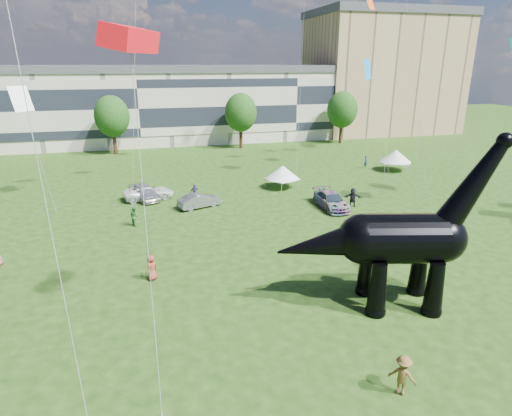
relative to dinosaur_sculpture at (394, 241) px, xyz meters
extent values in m
plane|color=#16330C|center=(-5.51, -3.37, -3.94)|extent=(220.00, 220.00, 0.00)
cube|color=beige|center=(-13.51, 58.63, 2.06)|extent=(78.00, 11.00, 12.00)
cube|color=tan|center=(34.49, 61.63, 7.06)|extent=(28.00, 18.00, 22.00)
cylinder|color=#382314|center=(-17.51, 49.63, -2.34)|extent=(0.56, 0.56, 3.20)
ellipsoid|color=#14380F|center=(-17.51, 49.63, 2.38)|extent=(5.20, 5.20, 6.24)
cylinder|color=#382314|center=(2.49, 49.63, -2.34)|extent=(0.56, 0.56, 3.20)
ellipsoid|color=#14380F|center=(2.49, 49.63, 2.38)|extent=(5.20, 5.20, 6.24)
cylinder|color=#382314|center=(20.49, 49.63, -2.34)|extent=(0.56, 0.56, 3.20)
ellipsoid|color=#14380F|center=(20.49, 49.63, 2.38)|extent=(5.20, 5.20, 6.24)
cone|color=black|center=(-1.27, -0.88, -2.36)|extent=(1.32, 1.32, 3.17)
sphere|color=black|center=(-1.27, -0.88, -3.75)|extent=(1.16, 1.16, 1.16)
cone|color=black|center=(-0.71, 1.37, -2.36)|extent=(1.32, 1.32, 3.17)
sphere|color=black|center=(-0.71, 1.37, -3.75)|extent=(1.16, 1.16, 1.16)
cone|color=black|center=(1.81, -1.65, -2.36)|extent=(1.32, 1.32, 3.17)
sphere|color=black|center=(1.81, -1.65, -3.75)|extent=(1.16, 1.16, 1.16)
cone|color=black|center=(2.37, 0.61, -2.36)|extent=(1.32, 1.32, 3.17)
sphere|color=black|center=(2.37, 0.61, -3.75)|extent=(1.16, 1.16, 1.16)
cylinder|color=black|center=(0.44, -0.11, 0.18)|extent=(5.00, 3.84, 2.85)
sphere|color=black|center=(-1.71, 0.42, 0.18)|extent=(2.85, 2.85, 2.85)
sphere|color=black|center=(2.60, -0.64, 0.18)|extent=(2.75, 2.75, 2.75)
cone|color=black|center=(3.85, -0.95, 3.24)|extent=(4.25, 2.50, 5.60)
sphere|color=black|center=(5.11, -1.26, 5.67)|extent=(0.89, 0.89, 0.89)
cylinder|color=black|center=(5.41, -1.34, 5.61)|extent=(0.83, 0.63, 0.47)
cone|color=black|center=(-3.83, 0.95, -0.17)|extent=(5.96, 3.50, 3.10)
imported|color=silver|center=(-13.55, 24.45, -3.11)|extent=(3.67, 5.25, 1.66)
imported|color=gray|center=(-8.36, 20.44, -3.25)|extent=(4.48, 2.79, 1.39)
imported|color=white|center=(-13.07, 24.48, -3.24)|extent=(5.38, 3.07, 1.42)
imported|color=#595960|center=(4.02, 16.96, -3.18)|extent=(2.18, 5.30, 1.54)
cube|color=white|center=(1.65, 24.96, -2.87)|extent=(3.88, 3.88, 0.12)
cone|color=white|center=(1.65, 24.96, -2.09)|extent=(4.91, 4.91, 1.46)
cylinder|color=#999999|center=(0.97, 23.15, -3.41)|extent=(0.06, 0.06, 1.07)
cylinder|color=#999999|center=(3.46, 24.29, -3.41)|extent=(0.06, 0.06, 1.07)
cylinder|color=#999999|center=(-0.16, 25.64, -3.41)|extent=(0.06, 0.06, 1.07)
cylinder|color=#999999|center=(2.33, 26.77, -3.41)|extent=(0.06, 0.06, 1.07)
cube|color=silver|center=(18.52, 29.03, -2.79)|extent=(4.13, 4.13, 0.13)
cone|color=silver|center=(18.52, 29.03, -1.96)|extent=(5.23, 5.23, 1.57)
cylinder|color=#999999|center=(16.59, 28.27, -3.37)|extent=(0.06, 0.06, 1.15)
cylinder|color=#999999|center=(19.27, 27.11, -3.37)|extent=(0.06, 0.06, 1.15)
cylinder|color=#999999|center=(17.76, 30.96, -3.37)|extent=(0.06, 0.06, 1.15)
cylinder|color=#999999|center=(20.44, 29.79, -3.37)|extent=(0.06, 0.06, 1.15)
imported|color=#412B62|center=(-8.47, 23.13, -3.12)|extent=(1.00, 0.51, 1.64)
imported|color=#2D5270|center=(15.50, 31.27, -3.09)|extent=(0.50, 0.68, 1.71)
imported|color=#9C3627|center=(-13.33, 6.46, -3.08)|extent=(1.01, 0.95, 1.73)
imported|color=#2D6D2B|center=(-14.46, 16.94, -3.10)|extent=(0.93, 1.02, 1.70)
imported|color=brown|center=(-3.34, -6.66, -3.02)|extent=(1.34, 1.33, 1.85)
imported|color=black|center=(6.27, 16.86, -3.00)|extent=(1.84, 1.22, 1.90)
imported|color=olive|center=(4.36, 9.51, -3.15)|extent=(0.98, 1.18, 1.59)
plane|color=#DF4A0B|center=(15.17, 32.82, 16.47)|extent=(1.87, 1.47, 1.51)
plane|color=white|center=(-23.90, 25.74, 6.36)|extent=(2.56, 2.27, 2.28)
plane|color=#147CDE|center=(19.35, 39.78, 8.64)|extent=(2.52, 2.16, 2.79)
plane|color=purple|center=(28.06, 40.45, 14.34)|extent=(2.13, 2.31, 1.88)
cube|color=red|center=(-13.32, -1.50, 10.39)|extent=(2.37, 2.99, 1.05)
camera|label=1|loc=(-13.13, -19.44, 9.52)|focal=30.00mm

